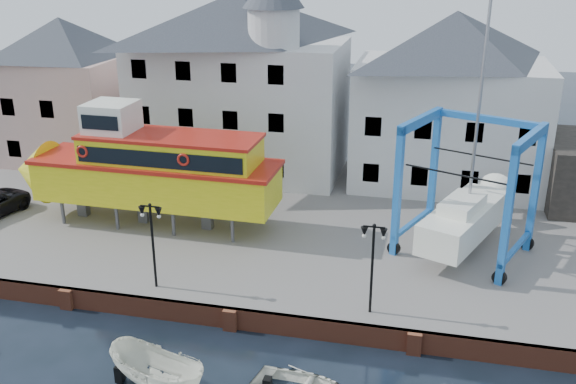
# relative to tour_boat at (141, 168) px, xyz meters

# --- Properties ---
(ground) EXTENTS (140.00, 140.00, 0.00)m
(ground) POSITION_rel_tour_boat_xyz_m (7.76, -8.13, -4.27)
(ground) COLOR black
(ground) RESTS_ON ground
(hardstanding) EXTENTS (44.00, 22.00, 1.00)m
(hardstanding) POSITION_rel_tour_boat_xyz_m (7.76, 2.87, -3.77)
(hardstanding) COLOR slate
(hardstanding) RESTS_ON ground
(quay_wall) EXTENTS (44.00, 0.47, 1.00)m
(quay_wall) POSITION_rel_tour_boat_xyz_m (7.76, -8.02, -3.77)
(quay_wall) COLOR brown
(quay_wall) RESTS_ON ground
(building_pink) EXTENTS (8.00, 7.00, 10.30)m
(building_pink) POSITION_rel_tour_boat_xyz_m (-10.25, 9.87, 1.88)
(building_pink) COLOR #BD9991
(building_pink) RESTS_ON hardstanding
(building_white_main) EXTENTS (14.00, 8.30, 14.00)m
(building_white_main) POSITION_rel_tour_boat_xyz_m (2.88, 10.27, 3.07)
(building_white_main) COLOR silver
(building_white_main) RESTS_ON hardstanding
(building_white_right) EXTENTS (12.00, 8.00, 11.20)m
(building_white_right) POSITION_rel_tour_boat_xyz_m (16.76, 10.87, 2.33)
(building_white_right) COLOR silver
(building_white_right) RESTS_ON hardstanding
(lamp_post_left) EXTENTS (1.12, 0.32, 4.20)m
(lamp_post_left) POSITION_rel_tour_boat_xyz_m (3.76, -6.93, -0.09)
(lamp_post_left) COLOR black
(lamp_post_left) RESTS_ON hardstanding
(lamp_post_right) EXTENTS (1.12, 0.32, 4.20)m
(lamp_post_right) POSITION_rel_tour_boat_xyz_m (13.76, -6.93, -0.09)
(lamp_post_right) COLOR black
(lamp_post_right) RESTS_ON hardstanding
(tour_boat) EXTENTS (15.98, 4.11, 6.93)m
(tour_boat) POSITION_rel_tour_boat_xyz_m (0.00, 0.00, 0.00)
(tour_boat) COLOR #59595E
(tour_boat) RESTS_ON hardstanding
(travel_lift) EXTENTS (7.50, 8.93, 13.20)m
(travel_lift) POSITION_rel_tour_boat_xyz_m (18.03, 0.78, -1.06)
(travel_lift) COLOR #2169B5
(travel_lift) RESTS_ON hardstanding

